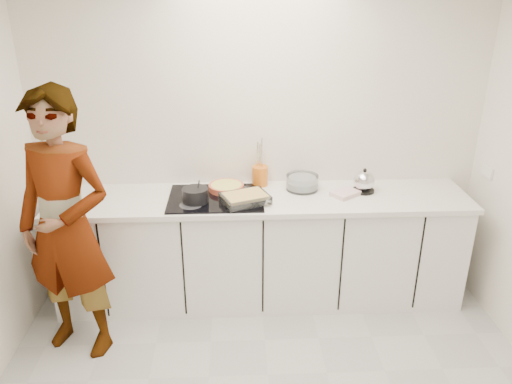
{
  "coord_description": "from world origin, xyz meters",
  "views": [
    {
      "loc": [
        -0.2,
        -2.26,
        2.46
      ],
      "look_at": [
        -0.05,
        1.05,
        1.05
      ],
      "focal_mm": 35.0,
      "sensor_mm": 36.0,
      "label": 1
    }
  ],
  "objects_px": {
    "hob": "(216,198)",
    "utensil_crock": "(260,176)",
    "baking_dish": "(245,198)",
    "mixing_bowl": "(302,183)",
    "kettle": "(364,182)",
    "cook": "(66,228)",
    "tart_dish": "(226,187)",
    "saucepan": "(195,195)"
  },
  "relations": [
    {
      "from": "hob",
      "to": "utensil_crock",
      "type": "relative_size",
      "value": 4.49
    },
    {
      "from": "baking_dish",
      "to": "mixing_bowl",
      "type": "xyz_separation_m",
      "value": [
        0.46,
        0.27,
        0.01
      ]
    },
    {
      "from": "kettle",
      "to": "cook",
      "type": "height_order",
      "value": "cook"
    },
    {
      "from": "baking_dish",
      "to": "utensil_crock",
      "type": "distance_m",
      "value": 0.4
    },
    {
      "from": "baking_dish",
      "to": "cook",
      "type": "bearing_deg",
      "value": -161.17
    },
    {
      "from": "tart_dish",
      "to": "utensil_crock",
      "type": "xyz_separation_m",
      "value": [
        0.27,
        0.13,
        0.04
      ]
    },
    {
      "from": "tart_dish",
      "to": "cook",
      "type": "relative_size",
      "value": 0.2
    },
    {
      "from": "mixing_bowl",
      "to": "kettle",
      "type": "height_order",
      "value": "kettle"
    },
    {
      "from": "tart_dish",
      "to": "kettle",
      "type": "bearing_deg",
      "value": -2.69
    },
    {
      "from": "saucepan",
      "to": "utensil_crock",
      "type": "xyz_separation_m",
      "value": [
        0.5,
        0.35,
        0.01
      ]
    },
    {
      "from": "saucepan",
      "to": "utensil_crock",
      "type": "distance_m",
      "value": 0.61
    },
    {
      "from": "saucepan",
      "to": "tart_dish",
      "type": "bearing_deg",
      "value": 44.28
    },
    {
      "from": "baking_dish",
      "to": "cook",
      "type": "relative_size",
      "value": 0.21
    },
    {
      "from": "baking_dish",
      "to": "utensil_crock",
      "type": "relative_size",
      "value": 2.51
    },
    {
      "from": "saucepan",
      "to": "mixing_bowl",
      "type": "xyz_separation_m",
      "value": [
        0.83,
        0.24,
        -0.01
      ]
    },
    {
      "from": "tart_dish",
      "to": "saucepan",
      "type": "xyz_separation_m",
      "value": [
        -0.23,
        -0.22,
        0.03
      ]
    },
    {
      "from": "mixing_bowl",
      "to": "cook",
      "type": "distance_m",
      "value": 1.79
    },
    {
      "from": "utensil_crock",
      "to": "cook",
      "type": "height_order",
      "value": "cook"
    },
    {
      "from": "saucepan",
      "to": "kettle",
      "type": "bearing_deg",
      "value": 7.41
    },
    {
      "from": "hob",
      "to": "utensil_crock",
      "type": "height_order",
      "value": "utensil_crock"
    },
    {
      "from": "hob",
      "to": "mixing_bowl",
      "type": "xyz_separation_m",
      "value": [
        0.69,
        0.16,
        0.05
      ]
    },
    {
      "from": "mixing_bowl",
      "to": "utensil_crock",
      "type": "height_order",
      "value": "utensil_crock"
    },
    {
      "from": "tart_dish",
      "to": "mixing_bowl",
      "type": "relative_size",
      "value": 1.14
    },
    {
      "from": "tart_dish",
      "to": "baking_dish",
      "type": "xyz_separation_m",
      "value": [
        0.14,
        -0.25,
        0.01
      ]
    },
    {
      "from": "hob",
      "to": "utensil_crock",
      "type": "bearing_deg",
      "value": 37.1
    },
    {
      "from": "utensil_crock",
      "to": "cook",
      "type": "relative_size",
      "value": 0.08
    },
    {
      "from": "tart_dish",
      "to": "utensil_crock",
      "type": "height_order",
      "value": "utensil_crock"
    },
    {
      "from": "saucepan",
      "to": "kettle",
      "type": "xyz_separation_m",
      "value": [
        1.31,
        0.17,
        0.01
      ]
    },
    {
      "from": "saucepan",
      "to": "mixing_bowl",
      "type": "distance_m",
      "value": 0.87
    },
    {
      "from": "hob",
      "to": "kettle",
      "type": "relative_size",
      "value": 3.67
    },
    {
      "from": "tart_dish",
      "to": "mixing_bowl",
      "type": "xyz_separation_m",
      "value": [
        0.61,
        0.02,
        0.02
      ]
    },
    {
      "from": "cook",
      "to": "tart_dish",
      "type": "bearing_deg",
      "value": 50.7
    },
    {
      "from": "hob",
      "to": "kettle",
      "type": "bearing_deg",
      "value": 4.45
    },
    {
      "from": "kettle",
      "to": "mixing_bowl",
      "type": "bearing_deg",
      "value": 171.95
    },
    {
      "from": "mixing_bowl",
      "to": "kettle",
      "type": "xyz_separation_m",
      "value": [
        0.48,
        -0.07,
        0.03
      ]
    },
    {
      "from": "hob",
      "to": "mixing_bowl",
      "type": "distance_m",
      "value": 0.71
    },
    {
      "from": "saucepan",
      "to": "mixing_bowl",
      "type": "relative_size",
      "value": 0.72
    },
    {
      "from": "mixing_bowl",
      "to": "hob",
      "type": "bearing_deg",
      "value": -166.98
    },
    {
      "from": "tart_dish",
      "to": "baking_dish",
      "type": "height_order",
      "value": "baking_dish"
    },
    {
      "from": "hob",
      "to": "baking_dish",
      "type": "distance_m",
      "value": 0.25
    },
    {
      "from": "baking_dish",
      "to": "kettle",
      "type": "bearing_deg",
      "value": 11.88
    },
    {
      "from": "hob",
      "to": "mixing_bowl",
      "type": "bearing_deg",
      "value": 13.02
    }
  ]
}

